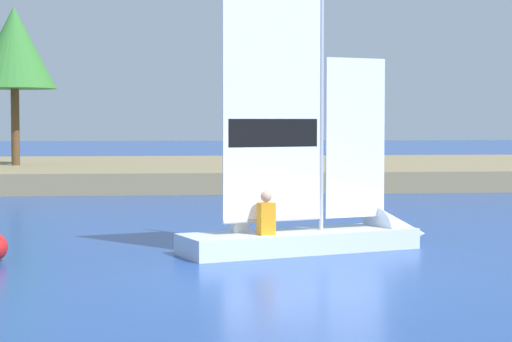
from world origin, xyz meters
The scene contains 4 objects.
ground_plane centered at (0.00, 0.00, 0.00)m, with size 200.00×200.00×0.00m, color #234793.
shore_bank centered at (0.00, 23.94, 0.35)m, with size 80.00×15.02×0.69m, color #897A56.
shoreline_tree_midright centered at (-7.29, 22.47, 5.06)m, with size 3.09×3.09×5.91m.
sailboat centered at (1.33, 3.64, 0.45)m, with size 5.00×2.70×5.79m.
Camera 1 is at (-1.80, -13.02, 2.33)m, focal length 65.26 mm.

